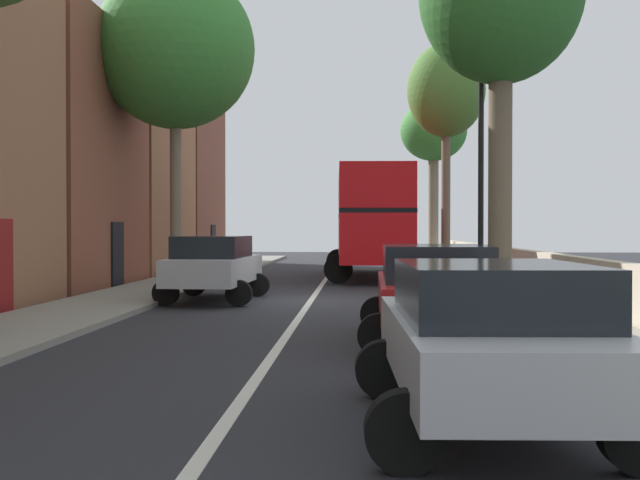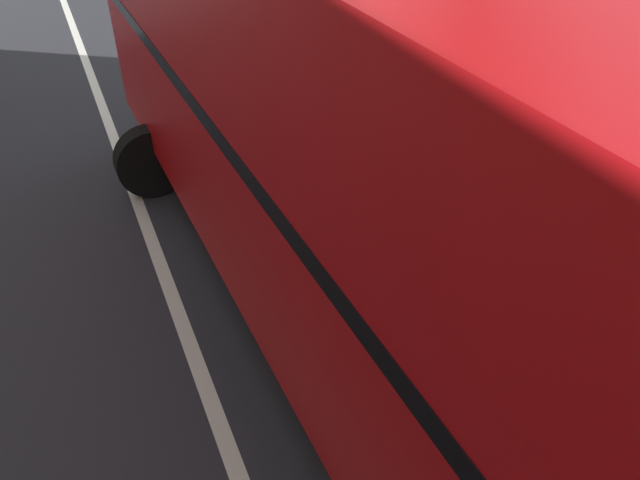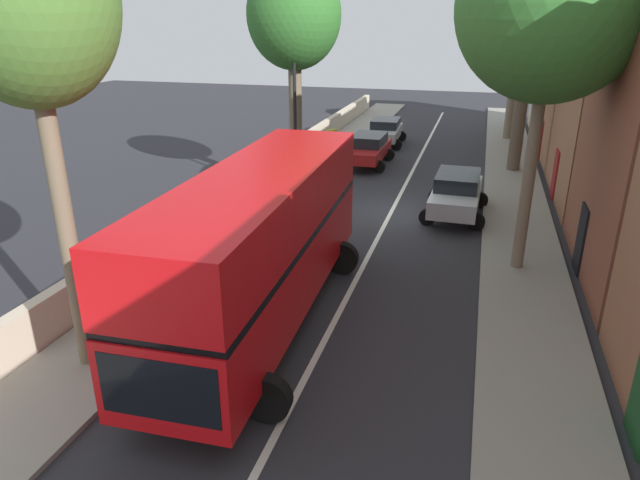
% 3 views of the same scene
% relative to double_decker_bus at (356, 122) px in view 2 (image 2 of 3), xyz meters
% --- Properties ---
extents(double_decker_bus, '(3.79, 10.48, 4.06)m').
position_rel_double_decker_bus_xyz_m(double_decker_bus, '(0.00, 0.00, 0.00)').
color(double_decker_bus, red).
rests_on(double_decker_bus, ground).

